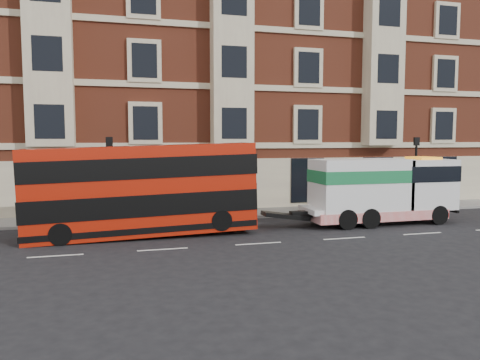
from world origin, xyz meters
The scene contains 8 objects.
ground centered at (0.00, 0.00, 0.00)m, with size 120.00×120.00×0.00m, color black.
sidewalk centered at (0.00, 7.50, 0.07)m, with size 90.00×3.00×0.15m, color slate.
victorian_terrace centered at (0.50, 15.00, 10.07)m, with size 45.00×12.00×20.40m.
lamp_post_west centered at (-6.00, 6.20, 2.68)m, with size 0.35×0.15×4.35m.
lamp_post_east centered at (12.00, 6.20, 2.68)m, with size 0.35×0.15×4.35m.
double_decker_bus centered at (-4.58, 2.85, 2.17)m, with size 10.11×2.32×4.09m.
tow_truck centered at (7.47, 2.85, 1.79)m, with size 8.09×2.39×3.37m.
pedestrian centered at (-8.95, 6.15, 0.94)m, with size 0.57×0.38×1.57m, color #1B1E37.
Camera 1 is at (-5.80, -18.48, 4.38)m, focal length 35.00 mm.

